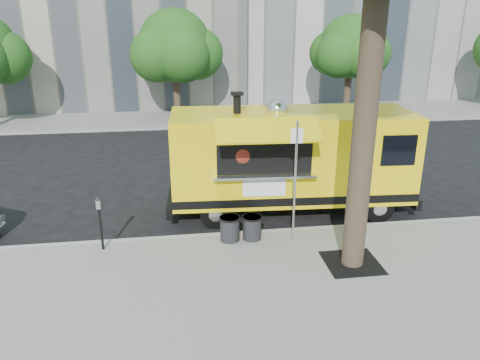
# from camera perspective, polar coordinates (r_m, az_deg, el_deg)

# --- Properties ---
(ground) EXTENTS (120.00, 120.00, 0.00)m
(ground) POSITION_cam_1_polar(r_m,az_deg,el_deg) (12.84, -2.07, -5.28)
(ground) COLOR black
(ground) RESTS_ON ground
(sidewalk) EXTENTS (60.00, 6.00, 0.15)m
(sidewalk) POSITION_cam_1_polar(r_m,az_deg,el_deg) (9.35, 0.64, -15.24)
(sidewalk) COLOR gray
(sidewalk) RESTS_ON ground
(curb) EXTENTS (60.00, 0.14, 0.16)m
(curb) POSITION_cam_1_polar(r_m,az_deg,el_deg) (11.97, -1.59, -6.83)
(curb) COLOR #999993
(curb) RESTS_ON ground
(far_sidewalk) EXTENTS (60.00, 5.00, 0.15)m
(far_sidewalk) POSITION_cam_1_polar(r_m,az_deg,el_deg) (25.66, -5.32, 7.71)
(far_sidewalk) COLOR gray
(far_sidewalk) RESTS_ON ground
(tree_well) EXTENTS (1.20, 1.20, 0.02)m
(tree_well) POSITION_cam_1_polar(r_m,az_deg,el_deg) (10.91, 13.48, -9.79)
(tree_well) COLOR black
(tree_well) RESTS_ON sidewalk
(far_tree_b) EXTENTS (3.60, 3.60, 5.50)m
(far_tree_b) POSITION_cam_1_polar(r_m,az_deg,el_deg) (24.31, -7.96, 15.89)
(far_tree_b) COLOR #33261C
(far_tree_b) RESTS_ON far_sidewalk
(far_tree_c) EXTENTS (3.24, 3.24, 5.21)m
(far_tree_c) POSITION_cam_1_polar(r_m,az_deg,el_deg) (25.71, 13.34, 15.51)
(far_tree_c) COLOR #33261C
(far_tree_c) RESTS_ON far_sidewalk
(sign_post) EXTENTS (0.28, 0.06, 3.00)m
(sign_post) POSITION_cam_1_polar(r_m,az_deg,el_deg) (10.98, 6.75, 0.56)
(sign_post) COLOR silver
(sign_post) RESTS_ON sidewalk
(parking_meter) EXTENTS (0.11, 0.11, 1.33)m
(parking_meter) POSITION_cam_1_polar(r_m,az_deg,el_deg) (11.29, -16.73, -4.35)
(parking_meter) COLOR black
(parking_meter) RESTS_ON sidewalk
(food_truck) EXTENTS (7.03, 3.38, 3.42)m
(food_truck) POSITION_cam_1_polar(r_m,az_deg,el_deg) (13.11, 6.16, 2.69)
(food_truck) COLOR yellow
(food_truck) RESTS_ON ground
(trash_bin_left) EXTENTS (0.51, 0.51, 0.61)m
(trash_bin_left) POSITION_cam_1_polar(r_m,az_deg,el_deg) (11.47, -1.25, -5.85)
(trash_bin_left) COLOR black
(trash_bin_left) RESTS_ON sidewalk
(trash_bin_right) EXTENTS (0.50, 0.50, 0.60)m
(trash_bin_right) POSITION_cam_1_polar(r_m,az_deg,el_deg) (11.54, 1.47, -5.73)
(trash_bin_right) COLOR black
(trash_bin_right) RESTS_ON sidewalk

